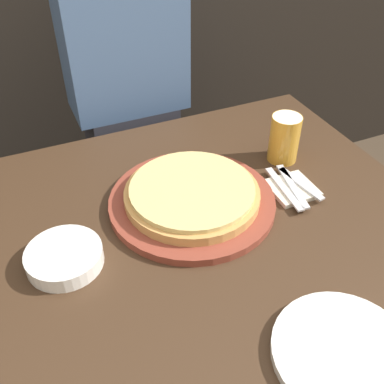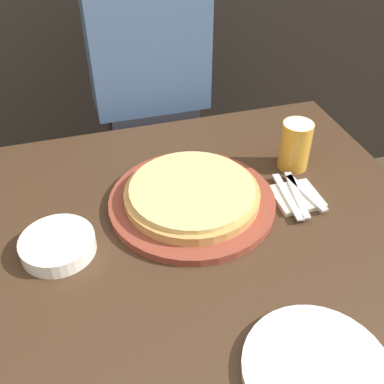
# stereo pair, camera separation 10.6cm
# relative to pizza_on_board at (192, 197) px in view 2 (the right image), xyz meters

# --- Properties ---
(dining_table) EXTENTS (1.18, 1.04, 0.77)m
(dining_table) POSITION_rel_pizza_on_board_xyz_m (-0.05, -0.12, -0.41)
(dining_table) COLOR #3D2819
(dining_table) RESTS_ON ground_plane
(pizza_on_board) EXTENTS (0.40, 0.40, 0.06)m
(pizza_on_board) POSITION_rel_pizza_on_board_xyz_m (0.00, 0.00, 0.00)
(pizza_on_board) COLOR brown
(pizza_on_board) RESTS_ON dining_table
(beer_glass) EXTENTS (0.08, 0.08, 0.13)m
(beer_glass) POSITION_rel_pizza_on_board_xyz_m (0.31, 0.08, 0.05)
(beer_glass) COLOR gold
(beer_glass) RESTS_ON dining_table
(dinner_plate) EXTENTS (0.25, 0.25, 0.02)m
(dinner_plate) POSITION_rel_pizza_on_board_xyz_m (0.08, -0.48, -0.02)
(dinner_plate) COLOR white
(dinner_plate) RESTS_ON dining_table
(side_bowl) EXTENTS (0.16, 0.16, 0.04)m
(side_bowl) POSITION_rel_pizza_on_board_xyz_m (-0.32, -0.06, -0.01)
(side_bowl) COLOR white
(side_bowl) RESTS_ON dining_table
(napkin_stack) EXTENTS (0.11, 0.11, 0.01)m
(napkin_stack) POSITION_rel_pizza_on_board_xyz_m (0.25, -0.05, -0.02)
(napkin_stack) COLOR beige
(napkin_stack) RESTS_ON dining_table
(fork) EXTENTS (0.03, 0.18, 0.00)m
(fork) POSITION_rel_pizza_on_board_xyz_m (0.23, -0.05, -0.01)
(fork) COLOR silver
(fork) RESTS_ON napkin_stack
(dinner_knife) EXTENTS (0.05, 0.18, 0.00)m
(dinner_knife) POSITION_rel_pizza_on_board_xyz_m (0.25, -0.05, -0.01)
(dinner_knife) COLOR silver
(dinner_knife) RESTS_ON napkin_stack
(spoon) EXTENTS (0.04, 0.15, 0.00)m
(spoon) POSITION_rel_pizza_on_board_xyz_m (0.28, -0.05, -0.01)
(spoon) COLOR silver
(spoon) RESTS_ON napkin_stack
(diner_person) EXTENTS (0.37, 0.20, 1.34)m
(diner_person) POSITION_rel_pizza_on_board_xyz_m (0.02, 0.58, -0.14)
(diner_person) COLOR #33333D
(diner_person) RESTS_ON ground_plane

